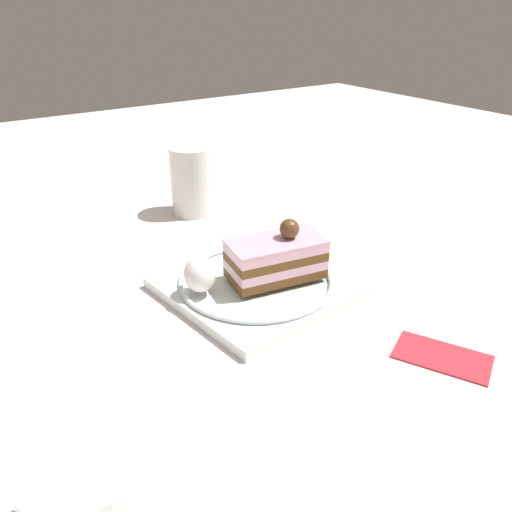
{
  "coord_description": "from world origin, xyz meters",
  "views": [
    {
      "loc": [
        -0.44,
        0.32,
        0.33
      ],
      "look_at": [
        0.02,
        0.01,
        0.05
      ],
      "focal_mm": 36.66,
      "sensor_mm": 36.0,
      "label": 1
    }
  ],
  "objects_px": {
    "fork": "(261,244)",
    "drink_glass_far": "(192,184)",
    "cake_slice": "(276,257)",
    "dessert_plate": "(256,285)",
    "folded_napkin": "(442,356)",
    "whipped_cream_dollop": "(200,274)",
    "drink_glass_near": "(87,508)"
  },
  "relations": [
    {
      "from": "fork",
      "to": "whipped_cream_dollop",
      "type": "bearing_deg",
      "value": 114.86
    },
    {
      "from": "cake_slice",
      "to": "fork",
      "type": "distance_m",
      "value": 0.09
    },
    {
      "from": "drink_glass_near",
      "to": "drink_glass_far",
      "type": "xyz_separation_m",
      "value": [
        0.48,
        -0.34,
        0.02
      ]
    },
    {
      "from": "folded_napkin",
      "to": "dessert_plate",
      "type": "bearing_deg",
      "value": 21.04
    },
    {
      "from": "drink_glass_far",
      "to": "folded_napkin",
      "type": "xyz_separation_m",
      "value": [
        -0.49,
        -0.02,
        -0.05
      ]
    },
    {
      "from": "fork",
      "to": "drink_glass_near",
      "type": "relative_size",
      "value": 1.28
    },
    {
      "from": "drink_glass_near",
      "to": "fork",
      "type": "bearing_deg",
      "value": -49.83
    },
    {
      "from": "whipped_cream_dollop",
      "to": "fork",
      "type": "xyz_separation_m",
      "value": [
        0.06,
        -0.13,
        -0.02
      ]
    },
    {
      "from": "whipped_cream_dollop",
      "to": "drink_glass_near",
      "type": "bearing_deg",
      "value": 137.13
    },
    {
      "from": "drink_glass_near",
      "to": "cake_slice",
      "type": "bearing_deg",
      "value": -56.24
    },
    {
      "from": "folded_napkin",
      "to": "cake_slice",
      "type": "bearing_deg",
      "value": 16.29
    },
    {
      "from": "cake_slice",
      "to": "drink_glass_near",
      "type": "relative_size",
      "value": 1.58
    },
    {
      "from": "dessert_plate",
      "to": "folded_napkin",
      "type": "height_order",
      "value": "dessert_plate"
    },
    {
      "from": "dessert_plate",
      "to": "folded_napkin",
      "type": "xyz_separation_m",
      "value": [
        -0.21,
        -0.08,
        -0.01
      ]
    },
    {
      "from": "dessert_plate",
      "to": "fork",
      "type": "xyz_separation_m",
      "value": [
        0.07,
        -0.06,
        0.01
      ]
    },
    {
      "from": "dessert_plate",
      "to": "fork",
      "type": "distance_m",
      "value": 0.09
    },
    {
      "from": "cake_slice",
      "to": "drink_glass_far",
      "type": "height_order",
      "value": "drink_glass_far"
    },
    {
      "from": "dessert_plate",
      "to": "whipped_cream_dollop",
      "type": "height_order",
      "value": "whipped_cream_dollop"
    },
    {
      "from": "dessert_plate",
      "to": "fork",
      "type": "bearing_deg",
      "value": -38.46
    },
    {
      "from": "drink_glass_near",
      "to": "drink_glass_far",
      "type": "height_order",
      "value": "drink_glass_far"
    },
    {
      "from": "folded_napkin",
      "to": "drink_glass_near",
      "type": "bearing_deg",
      "value": 89.18
    },
    {
      "from": "cake_slice",
      "to": "folded_napkin",
      "type": "bearing_deg",
      "value": -163.71
    },
    {
      "from": "dessert_plate",
      "to": "fork",
      "type": "relative_size",
      "value": 2.22
    },
    {
      "from": "cake_slice",
      "to": "drink_glass_far",
      "type": "relative_size",
      "value": 1.11
    },
    {
      "from": "fork",
      "to": "drink_glass_near",
      "type": "distance_m",
      "value": 0.43
    },
    {
      "from": "whipped_cream_dollop",
      "to": "fork",
      "type": "distance_m",
      "value": 0.14
    },
    {
      "from": "whipped_cream_dollop",
      "to": "folded_napkin",
      "type": "height_order",
      "value": "whipped_cream_dollop"
    },
    {
      "from": "cake_slice",
      "to": "fork",
      "type": "height_order",
      "value": "cake_slice"
    },
    {
      "from": "dessert_plate",
      "to": "drink_glass_far",
      "type": "relative_size",
      "value": 1.99
    },
    {
      "from": "fork",
      "to": "drink_glass_far",
      "type": "height_order",
      "value": "drink_glass_far"
    },
    {
      "from": "dessert_plate",
      "to": "drink_glass_near",
      "type": "bearing_deg",
      "value": 127.23
    },
    {
      "from": "folded_napkin",
      "to": "drink_glass_far",
      "type": "bearing_deg",
      "value": 2.6
    }
  ]
}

